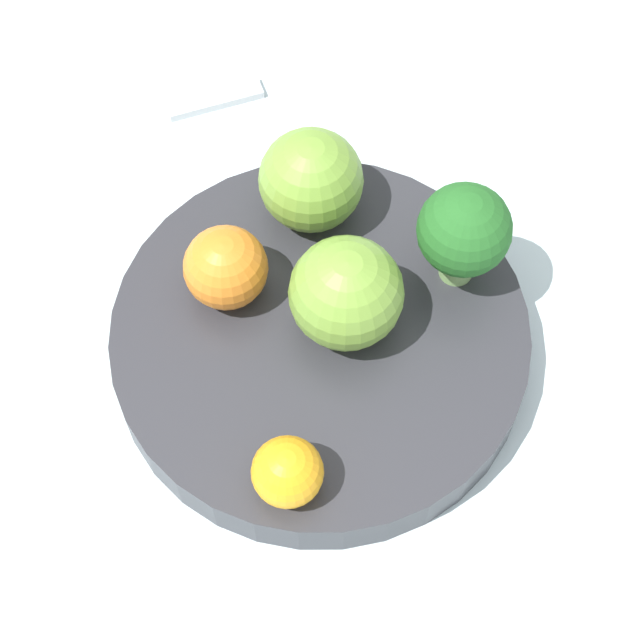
% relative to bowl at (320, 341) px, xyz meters
% --- Properties ---
extents(ground_plane, '(6.00, 6.00, 0.00)m').
position_rel_bowl_xyz_m(ground_plane, '(0.00, 0.00, -0.03)').
color(ground_plane, gray).
extents(table_surface, '(1.20, 1.20, 0.02)m').
position_rel_bowl_xyz_m(table_surface, '(0.00, 0.00, -0.02)').
color(table_surface, silver).
rests_on(table_surface, ground_plane).
extents(bowl, '(0.24, 0.24, 0.03)m').
position_rel_bowl_xyz_m(bowl, '(0.00, 0.00, 0.00)').
color(bowl, '#2D2D33').
rests_on(bowl, table_surface).
extents(broccoli, '(0.05, 0.05, 0.07)m').
position_rel_bowl_xyz_m(broccoli, '(0.06, -0.07, 0.06)').
color(broccoli, '#8CB76B').
rests_on(broccoli, bowl).
extents(apple_red, '(0.06, 0.06, 0.06)m').
position_rel_bowl_xyz_m(apple_red, '(0.01, -0.01, 0.05)').
color(apple_red, olive).
rests_on(apple_red, bowl).
extents(apple_green, '(0.06, 0.06, 0.06)m').
position_rel_bowl_xyz_m(apple_green, '(0.08, 0.03, 0.05)').
color(apple_green, olive).
rests_on(apple_green, bowl).
extents(orange_front, '(0.05, 0.05, 0.05)m').
position_rel_bowl_xyz_m(orange_front, '(0.01, 0.06, 0.04)').
color(orange_front, orange).
rests_on(orange_front, bowl).
extents(orange_back, '(0.04, 0.04, 0.04)m').
position_rel_bowl_xyz_m(orange_back, '(-0.09, -0.01, 0.03)').
color(orange_back, orange).
rests_on(orange_back, bowl).
extents(spoon, '(0.05, 0.06, 0.01)m').
position_rel_bowl_xyz_m(spoon, '(0.16, 0.12, -0.01)').
color(spoon, silver).
rests_on(spoon, table_surface).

